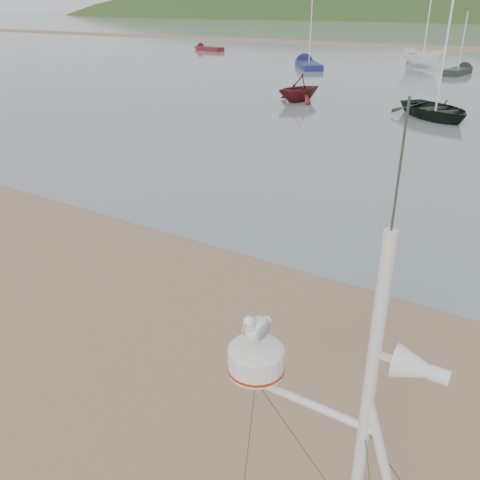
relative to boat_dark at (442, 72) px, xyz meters
The scene contains 7 objects.
ground 22.29m from the boat_dark, 90.33° to the right, with size 560.00×560.00×0.00m, color #82634B.
boat_dark is the anchor object (origin of this frame).
boat_red 8.08m from the boat_dark, behind, with size 2.57×1.57×2.98m, color #541316.
boat_white 21.88m from the boat_dark, 106.25° to the left, with size 1.85×1.90×4.92m, color white.
sailboat_blue_near 24.61m from the boat_dark, 131.24° to the left, with size 5.37×6.56×6.84m.
sailboat_dark_mid 20.75m from the boat_dark, 97.34° to the left, with size 1.79×5.18×5.11m.
dinghy_red_far 44.69m from the boat_dark, 141.32° to the left, with size 5.23×2.30×1.24m.
Camera 1 is at (5.76, -4.94, 5.28)m, focal length 38.00 mm.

